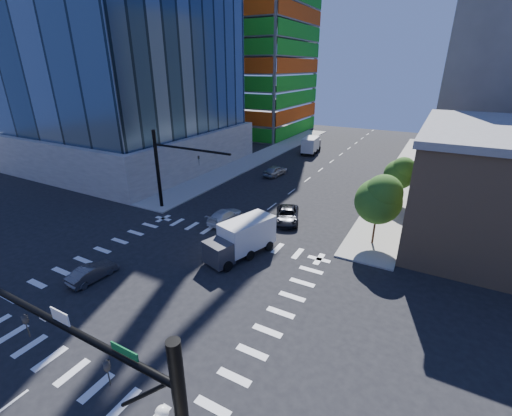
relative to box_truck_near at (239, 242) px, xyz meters
The scene contains 14 objects.
ground 6.82m from the box_truck_near, 112.76° to the right, with size 160.00×160.00×0.00m, color black.
road_markings 6.81m from the box_truck_near, 112.76° to the right, with size 20.00×20.00×0.01m, color silver.
sidewalk_ne 35.30m from the box_truck_near, 73.67° to the left, with size 5.00×60.00×0.15m, color gray.
sidewalk_nw 37.08m from the box_truck_near, 114.01° to the left, with size 5.00×60.00×0.15m, color gray.
construction_building 67.45m from the box_truck_near, 118.27° to the left, with size 25.16×34.50×70.60m.
signal_mast_nw 14.27m from the box_truck_near, 156.95° to the left, with size 10.20×0.40×9.00m.
tree_south 13.11m from the box_truck_near, 37.66° to the left, with size 4.16×4.16×6.82m.
tree_north 22.45m from the box_truck_near, 62.35° to the left, with size 3.54×3.52×5.78m.
car_nb_far 8.84m from the box_truck_near, 85.23° to the left, with size 2.44×5.29×1.47m, color black.
car_sb_near 7.52m from the box_truck_near, 132.87° to the left, with size 1.94×4.78×1.39m, color white.
car_sb_mid 24.62m from the box_truck_near, 108.14° to the left, with size 1.89×4.70×1.60m, color #A0A4A7.
car_sb_cross 11.95m from the box_truck_near, 133.63° to the right, with size 1.34×3.85×1.27m, color #46464B.
box_truck_near is the anchor object (origin of this frame).
box_truck_far 41.00m from the box_truck_near, 101.29° to the left, with size 3.22×6.28×3.16m.
Camera 1 is at (16.55, -16.36, 15.57)m, focal length 24.00 mm.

